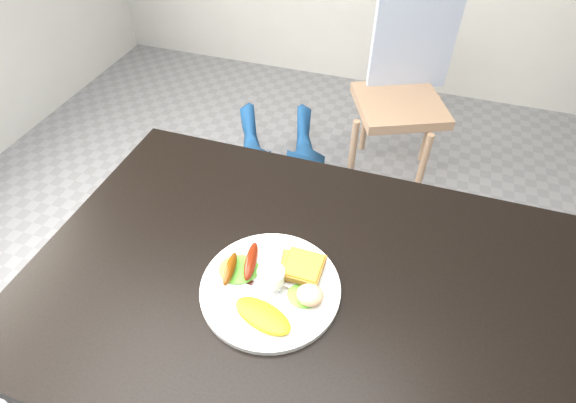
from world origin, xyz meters
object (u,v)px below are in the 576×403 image
Objects in this scene: dining_chair at (399,105)px; plate at (270,288)px; dining_table at (302,286)px; person at (281,103)px.

plate reaches higher than dining_chair.
dining_table is 0.76× the size of person.
dining_table is 0.08m from plate.
person reaches higher than dining_table.
plate is (-0.06, -0.04, 0.03)m from dining_table.
person is at bearing -140.95° from dining_chair.
dining_chair is (0.08, 1.26, -0.28)m from dining_table.
dining_table reaches higher than dining_chair.
person is (-0.25, 0.60, 0.06)m from dining_table.
plate reaches higher than dining_table.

